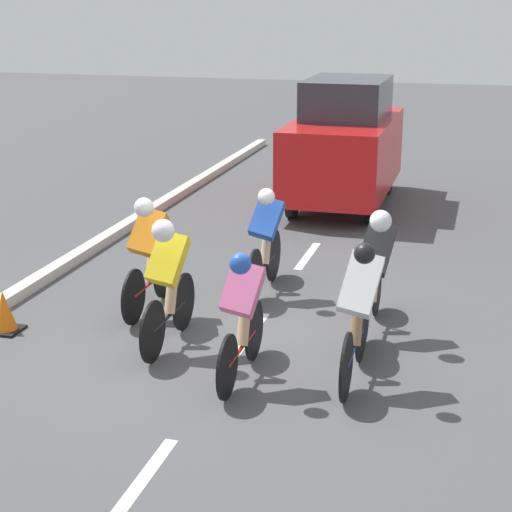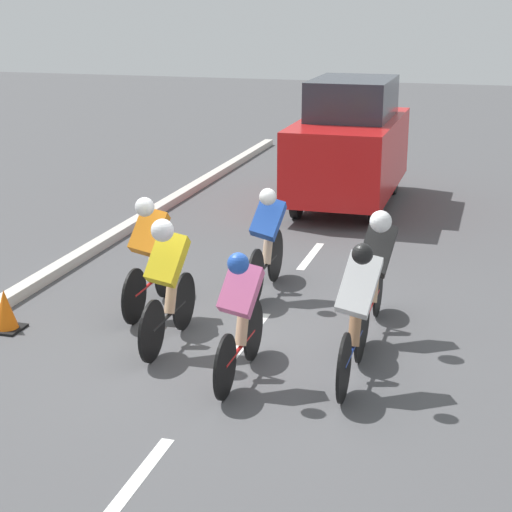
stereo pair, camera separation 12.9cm
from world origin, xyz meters
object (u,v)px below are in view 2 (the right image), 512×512
traffic_cone (5,311)px  cyclist_pink (240,311)px  cyclist_black (376,266)px  support_car (350,144)px  cyclist_orange (149,250)px  cyclist_blue (267,238)px  cyclist_white (357,309)px  cyclist_yellow (167,277)px

traffic_cone → cyclist_pink: bearing=169.7°
cyclist_black → support_car: support_car is taller
cyclist_orange → cyclist_pink: bearing=136.0°
traffic_cone → cyclist_black: bearing=-165.5°
cyclist_black → support_car: 6.33m
cyclist_blue → traffic_cone: 3.32m
cyclist_white → cyclist_yellow: size_ratio=1.01×
cyclist_orange → traffic_cone: 1.81m
cyclist_white → cyclist_pink: (1.11, 0.26, -0.05)m
cyclist_black → traffic_cone: cyclist_black is taller
cyclist_white → cyclist_pink: cyclist_white is taller
cyclist_pink → cyclist_yellow: size_ratio=0.99×
cyclist_blue → traffic_cone: bearing=38.5°
cyclist_pink → cyclist_black: 1.94m
cyclist_pink → traffic_cone: size_ratio=3.28×
cyclist_white → support_car: support_car is taller
cyclist_pink → support_car: size_ratio=0.42×
cyclist_pink → cyclist_yellow: (1.01, -0.60, 0.07)m
cyclist_pink → cyclist_black: size_ratio=0.95×
cyclist_orange → cyclist_white: 3.03m
cyclist_blue → cyclist_pink: cyclist_blue is taller
cyclist_blue → cyclist_yellow: cyclist_yellow is taller
cyclist_blue → cyclist_pink: (-0.44, 2.59, -0.01)m
cyclist_black → traffic_cone: 4.27m
cyclist_blue → cyclist_pink: 2.63m
cyclist_orange → cyclist_black: 2.72m
cyclist_white → support_car: (1.42, -7.50, 0.34)m
cyclist_blue → cyclist_orange: cyclist_orange is taller
cyclist_yellow → support_car: bearing=-95.5°
cyclist_blue → cyclist_black: cyclist_black is taller
cyclist_yellow → cyclist_black: cyclist_yellow is taller
support_car → cyclist_yellow: bearing=84.5°
cyclist_orange → support_car: support_car is taller
cyclist_black → traffic_cone: (4.10, 1.06, -0.58)m
cyclist_orange → traffic_cone: (1.38, 1.03, -0.55)m
support_car → cyclist_orange: bearing=78.0°
cyclist_blue → support_car: (-0.13, -5.18, 0.38)m
cyclist_yellow → cyclist_black: bearing=-154.4°
cyclist_blue → cyclist_orange: bearing=40.6°
cyclist_white → traffic_cone: cyclist_white is taller
cyclist_yellow → cyclist_blue: bearing=-105.8°
cyclist_orange → cyclist_pink: cyclist_orange is taller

